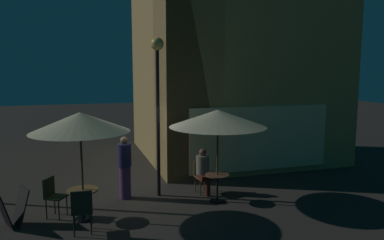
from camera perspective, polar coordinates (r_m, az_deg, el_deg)
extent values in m
plane|color=#2E2A25|center=(10.54, -10.72, -11.57)|extent=(60.00, 60.00, 0.00)
cube|color=tan|center=(13.16, 10.28, 12.69)|extent=(6.96, 1.84, 9.26)
cube|color=tan|center=(14.57, -3.56, 12.29)|extent=(1.84, 6.76, 9.26)
cube|color=beige|center=(12.29, 10.54, -2.78)|extent=(4.88, 0.08, 2.10)
cylinder|color=black|center=(10.05, -5.25, -0.56)|extent=(0.10, 0.10, 4.03)
sphere|color=#FBD061|center=(9.98, -5.40, 11.60)|extent=(0.35, 0.35, 0.35)
cube|color=black|center=(9.32, -24.91, -11.98)|extent=(0.48, 0.61, 0.83)
cube|color=black|center=(9.23, -27.08, -12.31)|extent=(0.48, 0.61, 0.83)
cylinder|color=black|center=(10.05, 3.87, -12.33)|extent=(0.40, 0.40, 0.03)
cylinder|color=black|center=(9.94, 3.89, -10.49)|extent=(0.06, 0.06, 0.71)
cylinder|color=brown|center=(9.83, 3.91, -8.45)|extent=(0.64, 0.64, 0.03)
cylinder|color=black|center=(9.24, -16.30, -14.47)|extent=(0.40, 0.40, 0.03)
cylinder|color=black|center=(9.12, -16.39, -12.50)|extent=(0.06, 0.06, 0.70)
cylinder|color=brown|center=(9.00, -16.47, -10.30)|extent=(0.72, 0.72, 0.03)
cylinder|color=black|center=(10.04, 3.87, -12.25)|extent=(0.36, 0.36, 0.06)
cylinder|color=#4E391F|center=(9.71, 3.94, -5.75)|extent=(0.05, 0.05, 2.40)
cone|color=beige|center=(9.53, 3.99, 0.27)|extent=(2.52, 2.52, 0.44)
cylinder|color=black|center=(9.23, -16.31, -14.38)|extent=(0.36, 0.36, 0.06)
cylinder|color=#473D26|center=(8.86, -16.60, -7.12)|extent=(0.05, 0.05, 2.47)
cone|color=beige|center=(8.66, -16.87, -0.31)|extent=(2.23, 2.23, 0.45)
cylinder|color=brown|center=(10.58, 2.78, -10.09)|extent=(0.03, 0.03, 0.45)
cylinder|color=brown|center=(10.43, 1.30, -10.33)|extent=(0.03, 0.03, 0.45)
cylinder|color=brown|center=(10.83, 1.96, -9.66)|extent=(0.03, 0.03, 0.45)
cylinder|color=brown|center=(10.69, 0.51, -9.88)|extent=(0.03, 0.03, 0.45)
cube|color=brown|center=(10.56, 1.64, -8.72)|extent=(0.44, 0.44, 0.04)
cube|color=brown|center=(10.64, 1.20, -7.34)|extent=(0.38, 0.11, 0.41)
cylinder|color=black|center=(9.56, -18.72, -12.39)|extent=(0.03, 0.03, 0.48)
cylinder|color=black|center=(9.30, -19.82, -13.00)|extent=(0.03, 0.03, 0.48)
cylinder|color=black|center=(9.73, -20.40, -12.10)|extent=(0.03, 0.03, 0.48)
cylinder|color=black|center=(9.48, -21.53, -12.69)|extent=(0.03, 0.03, 0.48)
cube|color=black|center=(9.43, -20.19, -11.09)|extent=(0.56, 0.56, 0.04)
cube|color=black|center=(9.46, -21.21, -9.56)|extent=(0.25, 0.37, 0.44)
cylinder|color=black|center=(8.68, -17.62, -14.44)|extent=(0.03, 0.03, 0.47)
cylinder|color=black|center=(8.67, -15.27, -14.38)|extent=(0.03, 0.03, 0.47)
cylinder|color=black|center=(8.36, -17.73, -15.32)|extent=(0.03, 0.03, 0.47)
cylinder|color=black|center=(8.35, -15.29, -15.26)|extent=(0.03, 0.03, 0.47)
cube|color=black|center=(8.42, -16.54, -13.26)|extent=(0.45, 0.45, 0.04)
cube|color=black|center=(8.15, -16.65, -12.06)|extent=(0.43, 0.06, 0.48)
cube|color=#501C14|center=(10.44, 2.02, -8.81)|extent=(0.43, 0.42, 0.14)
cylinder|color=#501C14|center=(10.38, 2.45, -10.33)|extent=(0.14, 0.14, 0.49)
cylinder|color=slate|center=(10.48, 1.65, -7.08)|extent=(0.37, 0.37, 0.59)
sphere|color=brown|center=(10.39, 1.66, -5.02)|extent=(0.21, 0.21, 0.21)
cylinder|color=#5F3665|center=(10.31, -10.27, -9.41)|extent=(0.31, 0.31, 0.89)
cylinder|color=#2A2751|center=(10.12, -10.37, -5.35)|extent=(0.36, 0.36, 0.61)
sphere|color=#966B4A|center=(10.04, -10.42, -3.13)|extent=(0.21, 0.21, 0.21)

